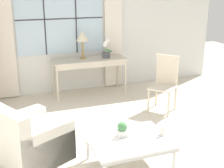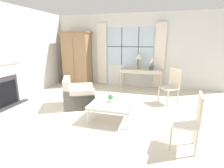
{
  "view_description": "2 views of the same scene",
  "coord_description": "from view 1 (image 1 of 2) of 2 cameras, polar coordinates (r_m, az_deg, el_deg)",
  "views": [
    {
      "loc": [
        -1.21,
        -3.44,
        2.24
      ],
      "look_at": [
        0.24,
        0.57,
        0.86
      ],
      "focal_mm": 50.0,
      "sensor_mm": 36.0,
      "label": 1
    },
    {
      "loc": [
        1.21,
        -3.85,
        1.8
      ],
      "look_at": [
        0.02,
        0.34,
        0.71
      ],
      "focal_mm": 28.0,
      "sensor_mm": 36.0,
      "label": 2
    }
  ],
  "objects": [
    {
      "name": "console_table",
      "position": [
        6.55,
        -4.16,
        3.9
      ],
      "size": [
        1.54,
        0.53,
        0.75
      ],
      "color": "beige",
      "rests_on": "ground_plane"
    },
    {
      "name": "table_lamp",
      "position": [
        6.48,
        -5.46,
        8.58
      ],
      "size": [
        0.26,
        0.26,
        0.59
      ],
      "color": "#9E7F47",
      "rests_on": "console_table"
    },
    {
      "name": "pillar_candle",
      "position": [
        4.07,
        9.12,
        -8.53
      ],
      "size": [
        0.09,
        0.09,
        0.13
      ],
      "color": "silver",
      "rests_on": "coffee_table"
    },
    {
      "name": "potted_orchid",
      "position": [
        6.59,
        -1.09,
        6.28
      ],
      "size": [
        0.21,
        0.17,
        0.42
      ],
      "color": "#4C4C51",
      "rests_on": "console_table"
    },
    {
      "name": "armchair_upholstered",
      "position": [
        4.3,
        -14.8,
        -9.96
      ],
      "size": [
        1.09,
        1.11,
        0.8
      ],
      "color": "silver",
      "rests_on": "ground_plane"
    },
    {
      "name": "coffee_table",
      "position": [
        3.98,
        3.16,
        -10.5
      ],
      "size": [
        1.0,
        0.8,
        0.39
      ],
      "color": "silver",
      "rests_on": "ground_plane"
    },
    {
      "name": "side_chair_wooden",
      "position": [
        5.76,
        9.66,
        0.73
      ],
      "size": [
        0.62,
        0.62,
        1.01
      ],
      "color": "beige",
      "rests_on": "ground_plane"
    },
    {
      "name": "wall_back_windowed",
      "position": [
        6.63,
        -9.39,
        10.27
      ],
      "size": [
        7.2,
        0.14,
        2.8
      ],
      "color": "silver",
      "rests_on": "ground_plane"
    },
    {
      "name": "ground_plane",
      "position": [
        4.28,
        -0.46,
        -13.66
      ],
      "size": [
        14.0,
        14.0,
        0.0
      ],
      "primitive_type": "plane",
      "color": "beige"
    },
    {
      "name": "potted_plant_small",
      "position": [
        3.98,
        1.89,
        -8.26
      ],
      "size": [
        0.13,
        0.13,
        0.19
      ],
      "color": "white",
      "rests_on": "coffee_table"
    }
  ]
}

